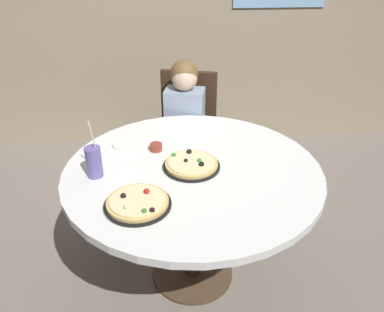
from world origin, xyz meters
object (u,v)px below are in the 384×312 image
Objects in this scene: chair_wooden at (187,131)px; pizza_veggie at (191,164)px; diner_child at (183,148)px; plate_small at (128,143)px; sauce_bowl at (156,147)px; dining_table at (193,183)px; soda_cup at (94,162)px; pizza_cheese at (138,203)px.

pizza_veggie is at bearing -91.66° from chair_wooden.
pizza_veggie is at bearing -89.05° from diner_child.
plate_small is (-0.34, -0.40, 0.27)m from diner_child.
plate_small is (-0.16, 0.09, -0.02)m from sauce_bowl.
sauce_bowl is 0.39× the size of plate_small.
diner_child is (-0.02, 0.70, -0.18)m from dining_table.
dining_table is at bearing 3.25° from soda_cup.
pizza_cheese is 1.70× the size of plate_small.
pizza_veggie is (-0.02, -0.86, 0.24)m from chair_wooden.
sauce_bowl is (-0.17, -0.49, 0.29)m from diner_child.
dining_table is at bearing -40.25° from plate_small.
dining_table is 4.36× the size of soda_cup.
diner_child reaches higher than pizza_veggie.
soda_cup reaches higher than dining_table.
dining_table is 0.30m from sauce_bowl.
pizza_cheese is (-0.26, -0.32, -0.00)m from pizza_veggie.
chair_wooden is 3.18× the size of pizza_veggie.
plate_small is at bearing 97.98° from pizza_cheese.
sauce_bowl reaches higher than dining_table.
plate_small reaches higher than dining_table.
pizza_cheese is at bearing -50.16° from soda_cup.
soda_cup is at bearing -123.07° from diner_child.
pizza_cheese is at bearing -98.83° from sauce_bowl.
sauce_bowl is (-0.21, -0.67, 0.24)m from chair_wooden.
soda_cup reaches higher than sauce_bowl.
chair_wooden is 3.10× the size of pizza_cheese.
plate_small is at bearing 141.32° from pizza_veggie.
plate_small is at bearing 152.33° from sauce_bowl.
diner_child reaches higher than pizza_cheese.
dining_table is 0.73m from diner_child.
pizza_veggie is (0.01, -0.68, 0.28)m from diner_child.
chair_wooden reaches higher than plate_small.
dining_table is 0.47m from plate_small.
chair_wooden is 0.73m from plate_small.
pizza_veggie is 0.49m from soda_cup.
soda_cup is at bearing -119.39° from chair_wooden.
pizza_cheese is (-0.27, -0.30, 0.10)m from dining_table.
dining_table is at bearing 47.67° from pizza_cheese.
sauce_bowl is (0.30, 0.24, -0.06)m from soda_cup.
chair_wooden reaches higher than sauce_bowl.
pizza_veggie is 0.44m from plate_small.
pizza_cheese is (-0.29, -1.18, 0.24)m from chair_wooden.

